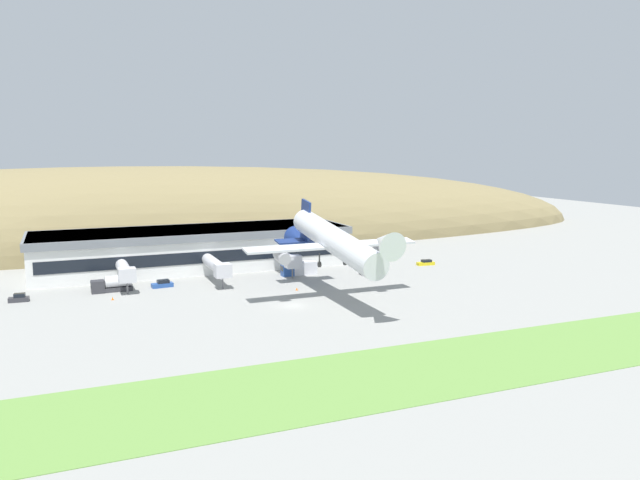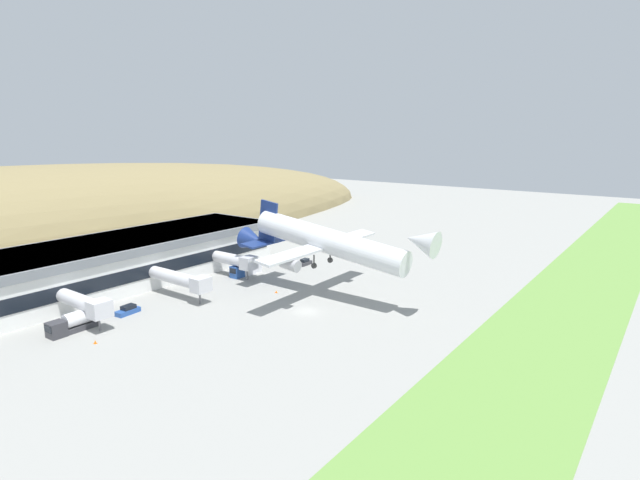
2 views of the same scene
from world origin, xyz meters
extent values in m
plane|color=gray|center=(0.00, 0.00, 0.00)|extent=(455.76, 455.76, 0.00)
cube|color=#669342|center=(0.00, -38.72, 0.04)|extent=(410.18, 20.29, 0.08)
cube|color=white|center=(-9.81, 44.13, 4.90)|extent=(74.45, 21.15, 9.79)
cube|color=slate|center=(-9.81, 44.13, 8.91)|extent=(75.65, 22.35, 1.76)
cube|color=black|center=(-9.81, 33.51, 4.41)|extent=(71.47, 0.16, 2.74)
cylinder|color=silver|center=(-27.84, 27.56, 4.00)|extent=(2.60, 12.01, 2.60)
cube|color=silver|center=(-27.84, 21.55, 4.00)|extent=(3.38, 2.86, 2.86)
cylinder|color=slate|center=(-27.84, 22.05, 2.00)|extent=(0.36, 0.36, 4.00)
cylinder|color=silver|center=(-8.83, 26.13, 4.00)|extent=(2.60, 14.85, 2.60)
cube|color=silver|center=(-8.83, 18.71, 4.00)|extent=(3.38, 2.86, 2.86)
cylinder|color=slate|center=(-8.83, 19.21, 2.00)|extent=(0.36, 0.36, 4.00)
cylinder|color=silver|center=(8.34, 28.19, 4.00)|extent=(2.60, 10.74, 2.60)
cube|color=silver|center=(8.34, 22.82, 4.00)|extent=(3.38, 2.86, 2.86)
cylinder|color=slate|center=(8.34, 23.32, 2.00)|extent=(0.36, 0.36, 4.00)
cylinder|color=silver|center=(9.33, 1.43, 11.55)|extent=(5.01, 34.41, 9.24)
cone|color=silver|center=(9.33, -18.20, 14.03)|extent=(4.91, 6.08, 5.56)
cone|color=navy|center=(9.33, 21.55, 9.00)|extent=(4.91, 7.08, 5.69)
cube|color=navy|center=(9.33, 17.57, 13.86)|extent=(0.50, 5.57, 9.22)
cube|color=navy|center=(9.33, 17.82, 9.47)|extent=(13.02, 3.52, 0.80)
cube|color=silver|center=(9.33, 3.12, 10.46)|extent=(35.49, 3.63, 0.90)
cylinder|color=#9E9EA3|center=(-1.31, 2.58, 8.97)|extent=(2.30, 3.86, 2.73)
cylinder|color=#9E9EA3|center=(19.98, 2.58, 8.97)|extent=(2.30, 3.86, 2.73)
cylinder|color=#2D2D2D|center=(6.58, 3.12, 7.98)|extent=(0.28, 0.28, 2.20)
cylinder|color=#2D2D2D|center=(6.58, 3.12, 6.88)|extent=(0.45, 1.10, 1.10)
cylinder|color=#2D2D2D|center=(12.09, 3.12, 7.98)|extent=(0.28, 0.28, 2.20)
cylinder|color=#2D2D2D|center=(12.09, 3.12, 6.88)|extent=(0.45, 1.10, 1.10)
cylinder|color=#2D2D2D|center=(9.33, -10.40, 9.80)|extent=(0.22, 0.22, 1.98)
cylinder|color=#2D2D2D|center=(9.33, -10.40, 8.81)|extent=(0.30, 0.82, 0.82)
cube|color=#333338|center=(26.23, 20.77, 0.45)|extent=(3.88, 1.67, 0.90)
cube|color=black|center=(26.03, 20.76, 1.27)|extent=(2.14, 1.42, 0.74)
cube|color=gold|center=(45.09, 25.62, 0.39)|extent=(4.64, 1.98, 0.77)
cube|color=black|center=(45.31, 25.60, 1.09)|extent=(2.59, 1.57, 0.63)
cube|color=#264C99|center=(-20.39, 25.57, 0.44)|extent=(4.59, 2.29, 0.88)
cube|color=black|center=(-20.17, 25.59, 1.23)|extent=(2.58, 1.83, 0.72)
cube|color=#333338|center=(-33.36, 25.33, 1.27)|extent=(2.65, 2.58, 2.53)
cube|color=black|center=(-34.69, 25.29, 1.72)|extent=(0.13, 2.14, 1.12)
cube|color=#38383D|center=(-29.32, 25.42, 0.45)|extent=(5.56, 2.40, 0.90)
cylinder|color=silver|center=(-29.32, 25.42, 2.10)|extent=(5.28, 2.52, 2.39)
cube|color=#264C99|center=(8.27, 26.49, 1.34)|extent=(2.69, 2.35, 2.68)
cube|color=black|center=(6.90, 26.50, 1.82)|extent=(0.09, 1.98, 1.18)
cube|color=silver|center=(12.45, 26.46, 1.52)|extent=(5.70, 2.37, 3.05)
cube|color=orange|center=(-31.09, 17.84, 0.01)|extent=(0.52, 0.52, 0.03)
cone|color=orange|center=(-31.09, 17.84, 0.31)|extent=(0.40, 0.40, 0.55)
cube|color=orange|center=(5.08, 11.83, 0.01)|extent=(0.52, 0.52, 0.03)
cone|color=orange|center=(5.08, 11.83, 0.31)|extent=(0.40, 0.40, 0.55)
camera|label=1|loc=(-39.37, -107.26, 29.43)|focal=35.00mm
camera|label=2|loc=(-69.03, -54.19, 32.44)|focal=28.00mm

